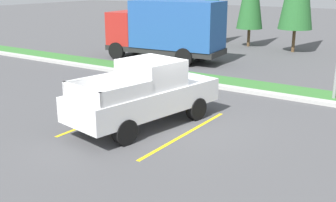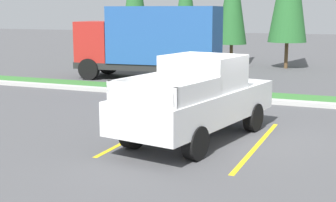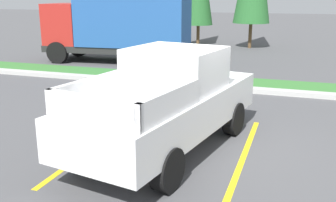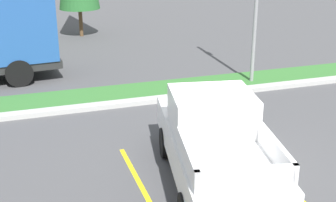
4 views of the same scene
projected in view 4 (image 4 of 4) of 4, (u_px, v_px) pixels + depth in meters
ground_plane at (222, 170)px, 11.19m from camera, size 120.00×120.00×0.00m
parking_line_near at (146, 196)px, 10.08m from camera, size 0.12×4.80×0.01m
parking_line_far at (273, 174)px, 10.99m from camera, size 0.12×4.80×0.01m
curb_strip at (160, 99)px, 15.62m from camera, size 56.00×0.40×0.15m
grass_median at (151, 90)px, 16.62m from camera, size 56.00×1.80×0.06m
pickup_truck_main at (213, 142)px, 10.22m from camera, size 2.82×5.48×2.10m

